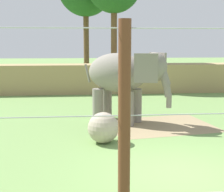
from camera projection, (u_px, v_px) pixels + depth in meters
name	position (u px, v px, depth m)	size (l,w,h in m)	color
ground_plane	(181.00, 174.00, 8.44)	(120.00, 120.00, 0.00)	#6B8E4C
dirt_patch	(160.00, 125.00, 13.29)	(4.10, 3.14, 0.01)	#937F5B
embankment_wall	(120.00, 78.00, 21.89)	(36.00, 1.80, 1.86)	tan
elephant	(124.00, 76.00, 13.47)	(3.52, 2.92, 2.92)	gray
enrichment_ball	(103.00, 128.00, 10.93)	(1.03, 1.03, 1.03)	tan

